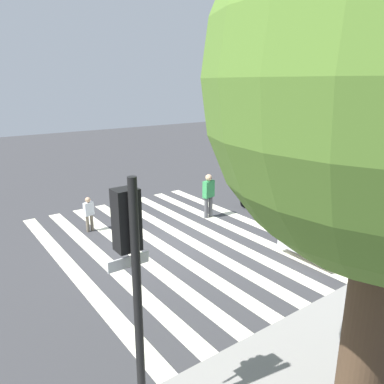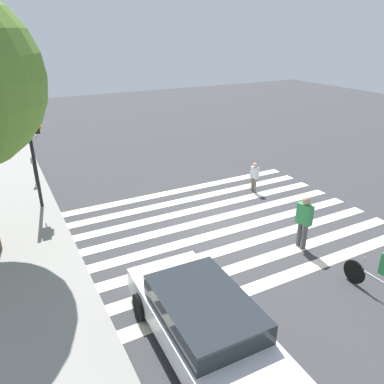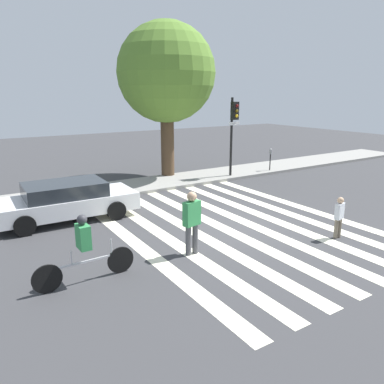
{
  "view_description": "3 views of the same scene",
  "coord_description": "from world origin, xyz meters",
  "px_view_note": "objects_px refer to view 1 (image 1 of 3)",
  "views": [
    {
      "loc": [
        6.16,
        9.47,
        5.03
      ],
      "look_at": [
        -1.0,
        -0.36,
        1.45
      ],
      "focal_mm": 35.0,
      "sensor_mm": 36.0,
      "label": 1
    },
    {
      "loc": [
        -9.6,
        6.49,
        6.22
      ],
      "look_at": [
        1.2,
        0.75,
        0.88
      ],
      "focal_mm": 35.0,
      "sensor_mm": 36.0,
      "label": 2
    },
    {
      "loc": [
        -7.3,
        -8.93,
        4.15
      ],
      "look_at": [
        -1.12,
        0.78,
        1.09
      ],
      "focal_mm": 35.0,
      "sensor_mm": 36.0,
      "label": 3
    }
  ],
  "objects_px": {
    "pedestrian_adult_blue_shirt": "(89,212)",
    "car_parked_far_curb": "(350,225)",
    "cyclist_mid_street": "(260,184)",
    "pedestrian_child_with_backpack": "(209,193)",
    "traffic_light": "(131,261)"
  },
  "relations": [
    {
      "from": "pedestrian_adult_blue_shirt",
      "to": "cyclist_mid_street",
      "type": "height_order",
      "value": "cyclist_mid_street"
    },
    {
      "from": "pedestrian_child_with_backpack",
      "to": "pedestrian_adult_blue_shirt",
      "type": "xyz_separation_m",
      "value": [
        4.23,
        -1.34,
        -0.26
      ]
    },
    {
      "from": "traffic_light",
      "to": "pedestrian_child_with_backpack",
      "type": "bearing_deg",
      "value": -134.94
    },
    {
      "from": "traffic_light",
      "to": "cyclist_mid_street",
      "type": "distance_m",
      "value": 11.61
    },
    {
      "from": "pedestrian_child_with_backpack",
      "to": "pedestrian_adult_blue_shirt",
      "type": "bearing_deg",
      "value": -28.66
    },
    {
      "from": "cyclist_mid_street",
      "to": "car_parked_far_curb",
      "type": "relative_size",
      "value": 0.5
    },
    {
      "from": "car_parked_far_curb",
      "to": "cyclist_mid_street",
      "type": "bearing_deg",
      "value": -98.26
    },
    {
      "from": "traffic_light",
      "to": "pedestrian_adult_blue_shirt",
      "type": "height_order",
      "value": "traffic_light"
    },
    {
      "from": "pedestrian_adult_blue_shirt",
      "to": "cyclist_mid_street",
      "type": "xyz_separation_m",
      "value": [
        -7.06,
        1.32,
        0.16
      ]
    },
    {
      "from": "pedestrian_child_with_backpack",
      "to": "cyclist_mid_street",
      "type": "height_order",
      "value": "pedestrian_child_with_backpack"
    },
    {
      "from": "cyclist_mid_street",
      "to": "car_parked_far_curb",
      "type": "xyz_separation_m",
      "value": [
        0.77,
        4.64,
        -0.19
      ]
    },
    {
      "from": "cyclist_mid_street",
      "to": "car_parked_far_curb",
      "type": "distance_m",
      "value": 4.71
    },
    {
      "from": "pedestrian_adult_blue_shirt",
      "to": "traffic_light",
      "type": "bearing_deg",
      "value": 59.83
    },
    {
      "from": "pedestrian_adult_blue_shirt",
      "to": "car_parked_far_curb",
      "type": "height_order",
      "value": "car_parked_far_curb"
    },
    {
      "from": "car_parked_far_curb",
      "to": "pedestrian_adult_blue_shirt",
      "type": "bearing_deg",
      "value": -42.34
    }
  ]
}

